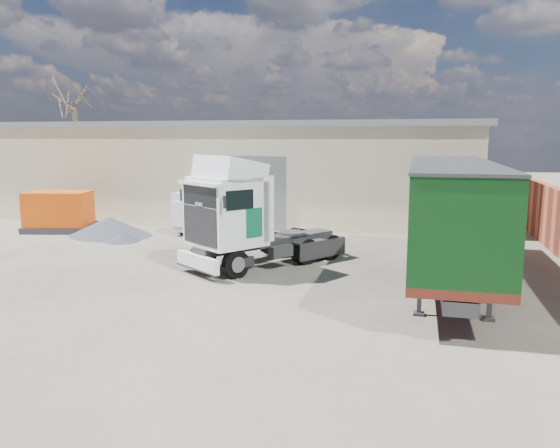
% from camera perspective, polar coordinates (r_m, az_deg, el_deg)
% --- Properties ---
extents(ground, '(120.00, 120.00, 0.00)m').
position_cam_1_polar(ground, '(17.08, -6.98, -6.37)').
color(ground, '#292621').
rests_on(ground, ground).
extents(warehouse, '(30.60, 12.60, 5.42)m').
position_cam_1_polar(warehouse, '(33.60, -7.04, 5.86)').
color(warehouse, beige).
rests_on(warehouse, ground).
extents(bare_tree, '(4.00, 4.00, 9.60)m').
position_cam_1_polar(bare_tree, '(42.82, -20.79, 13.09)').
color(bare_tree, '#382B21').
rests_on(bare_tree, ground).
extents(tractor_unit, '(5.20, 5.96, 3.95)m').
position_cam_1_polar(tractor_unit, '(18.88, -3.77, 0.32)').
color(tractor_unit, black).
rests_on(tractor_unit, ground).
extents(box_trailer, '(2.48, 11.39, 3.78)m').
position_cam_1_polar(box_trailer, '(17.83, 17.30, 1.50)').
color(box_trailer, '#2D2D30').
rests_on(box_trailer, ground).
extents(panel_van, '(2.80, 5.18, 2.01)m').
position_cam_1_polar(panel_van, '(26.74, -6.79, 1.54)').
color(panel_van, black).
rests_on(panel_van, ground).
extents(orange_skip, '(3.43, 2.54, 1.93)m').
position_cam_1_polar(orange_skip, '(28.37, -22.09, 0.96)').
color(orange_skip, '#2D2D30').
rests_on(orange_skip, ground).
extents(gravel_heap, '(4.97, 4.97, 0.86)m').
position_cam_1_polar(gravel_heap, '(26.50, -17.40, -0.28)').
color(gravel_heap, black).
rests_on(gravel_heap, ground).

